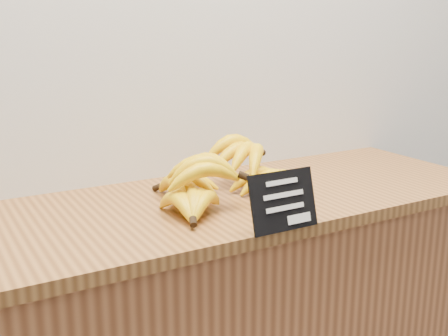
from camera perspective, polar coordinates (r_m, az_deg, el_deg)
counter_top at (r=1.41m, az=-1.01°, el=-3.68°), size 1.54×0.54×0.03m
chalkboard_sign at (r=1.19m, az=6.06°, el=-3.35°), size 0.16×0.04×0.12m
banana_pile at (r=1.38m, az=0.00°, el=-0.99°), size 0.46×0.31×0.12m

